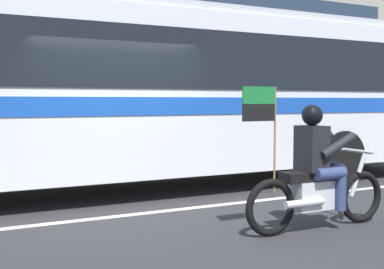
# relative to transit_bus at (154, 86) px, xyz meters

# --- Properties ---
(ground_plane) EXTENTS (60.00, 60.00, 0.00)m
(ground_plane) POSITION_rel_transit_bus_xyz_m (-1.05, -1.19, -1.88)
(ground_plane) COLOR #2B2B2D
(sidewalk_curb) EXTENTS (28.00, 3.80, 0.15)m
(sidewalk_curb) POSITION_rel_transit_bus_xyz_m (-1.05, 3.91, -1.81)
(sidewalk_curb) COLOR #A39E93
(sidewalk_curb) RESTS_ON ground_plane
(lane_center_stripe) EXTENTS (26.60, 0.14, 0.01)m
(lane_center_stripe) POSITION_rel_transit_bus_xyz_m (-1.05, -1.79, -1.88)
(lane_center_stripe) COLOR silver
(lane_center_stripe) RESTS_ON ground_plane
(transit_bus) EXTENTS (12.36, 2.64, 3.22)m
(transit_bus) POSITION_rel_transit_bus_xyz_m (0.00, 0.00, 0.00)
(transit_bus) COLOR silver
(transit_bus) RESTS_ON ground_plane
(motorcycle_with_rider) EXTENTS (2.20, 0.64, 1.78)m
(motorcycle_with_rider) POSITION_rel_transit_bus_xyz_m (0.76, -3.55, -1.22)
(motorcycle_with_rider) COLOR black
(motorcycle_with_rider) RESTS_ON ground_plane
(fire_hydrant) EXTENTS (0.22, 0.30, 0.75)m
(fire_hydrant) POSITION_rel_transit_bus_xyz_m (0.03, 2.68, -1.37)
(fire_hydrant) COLOR red
(fire_hydrant) RESTS_ON sidewalk_curb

